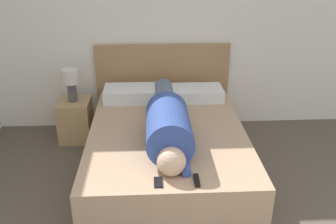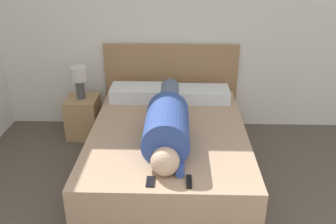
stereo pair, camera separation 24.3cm
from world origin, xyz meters
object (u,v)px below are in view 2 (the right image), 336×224
Objects in this scene: bed at (168,152)px; cell_phone at (151,182)px; pillow_near_headboard at (139,93)px; nightstand at (83,117)px; table_lamp at (79,78)px; pillow_second at (202,94)px; tv_remote at (189,182)px; person_lying at (167,122)px.

bed is 15.49× the size of cell_phone.
bed is 0.88m from pillow_near_headboard.
table_lamp is (0.00, -0.00, 0.49)m from nightstand.
pillow_second is at bearing 73.79° from cell_phone.
pillow_second is at bearing 0.00° from pillow_near_headboard.
pillow_near_headboard is (0.68, -0.05, -0.15)m from table_lamp.
nightstand is 3.71× the size of cell_phone.
pillow_near_headboard is at bearing 98.53° from cell_phone.
table_lamp is at bearing 126.13° from tv_remote.
bed is at bearing -37.45° from table_lamp.
bed is 13.43× the size of tv_remote.
bed is 3.32× the size of pillow_second.
nightstand is 0.79× the size of pillow_second.
person_lying is 2.68× the size of pillow_near_headboard.
pillow_near_headboard is at bearing 110.55° from person_lying.
pillow_second is at bearing -2.20° from table_lamp.
cell_phone reaches higher than nightstand.
pillow_second is (0.36, 0.74, 0.32)m from bed.
pillow_second reaches higher than bed.
table_lamp is 1.42m from person_lying.
pillow_near_headboard reaches higher than bed.
table_lamp reaches higher than pillow_near_headboard.
bed is at bearing -64.57° from pillow_near_headboard.
person_lying is 0.99m from pillow_near_headboard.
pillow_second is at bearing 64.19° from bed.
bed is 5.32× the size of table_lamp.
pillow_second reaches higher than tv_remote.
pillow_near_headboard is (-0.35, 0.93, -0.09)m from person_lying.
cell_phone is at bearing -81.47° from pillow_near_headboard.
cell_phone is at bearing -179.84° from tv_remote.
pillow_near_headboard is 1.63m from cell_phone.
nightstand is at bearing 177.80° from pillow_second.
table_lamp is 2.52× the size of tv_remote.
tv_remote reaches higher than nightstand.
nightstand is at bearing 90.00° from table_lamp.
table_lamp is 0.62× the size of pillow_second.
person_lying reaches higher than bed.
cell_phone is (0.24, -1.61, -0.07)m from pillow_near_headboard.
pillow_second is (1.39, -0.05, 0.33)m from nightstand.
nightstand is (-1.04, 0.79, -0.01)m from bed.
bed is at bearing -37.45° from nightstand.
table_lamp reaches higher than bed.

